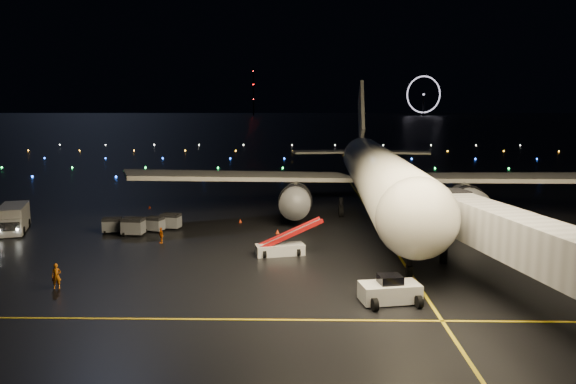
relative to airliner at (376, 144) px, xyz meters
name	(u,v)px	position (x,y,z in m)	size (l,w,h in m)	color
ground	(294,128)	(-12.52, 273.57, -8.92)	(2000.00, 2000.00, 0.00)	black
lane_centre	(384,233)	(-0.52, -11.43, -8.91)	(0.25, 80.00, 0.02)	gold
lane_cross	(180,319)	(-17.52, -36.43, -8.91)	(60.00, 0.25, 0.02)	gold
airliner	(376,144)	(0.00, 0.00, 0.00)	(62.94, 59.80, 17.83)	silver
pushback_tug	(390,289)	(-3.36, -32.95, -7.93)	(4.14, 2.17, 1.97)	silver
belt_loader	(280,238)	(-11.54, -20.39, -7.33)	(6.55, 1.79, 3.18)	silver
service_truck	(14,218)	(-41.17, -11.20, -7.43)	(2.55, 8.09, 2.98)	silver
crew_a	(56,276)	(-28.18, -30.40, -7.95)	(0.71, 0.46, 1.93)	orange
crew_c	(161,235)	(-23.69, -16.12, -8.12)	(0.94, 0.39, 1.60)	orange
safety_cone_0	(277,231)	(-12.09, -11.77, -8.65)	(0.46, 0.46, 0.53)	#EE3C14
safety_cone_1	(316,222)	(-7.80, -6.93, -8.64)	(0.48, 0.48, 0.55)	#EE3C14
safety_cone_2	(240,221)	(-16.72, -5.97, -8.69)	(0.39, 0.39, 0.45)	#EE3C14
safety_cone_3	(150,207)	(-29.94, 3.03, -8.70)	(0.39, 0.39, 0.44)	#EE3C14
ferris_wheel	(424,96)	(157.48, 693.57, 17.08)	(50.00, 4.00, 52.00)	black
radio_mast	(253,92)	(-72.52, 713.57, 23.08)	(1.80, 1.80, 64.00)	black
taxiway_lights	(289,156)	(-12.52, 79.57, -8.74)	(164.00, 92.00, 0.36)	black
baggage_cart_0	(171,221)	(-24.16, -9.59, -8.05)	(2.03, 1.42, 1.73)	gray
baggage_cart_1	(155,224)	(-25.68, -10.87, -8.12)	(1.89, 1.32, 1.60)	gray
baggage_cart_2	(133,227)	(-27.47, -12.84, -7.97)	(2.24, 1.56, 1.90)	gray
baggage_cart_3	(112,226)	(-30.11, -11.77, -8.08)	(1.96, 1.37, 1.67)	gray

